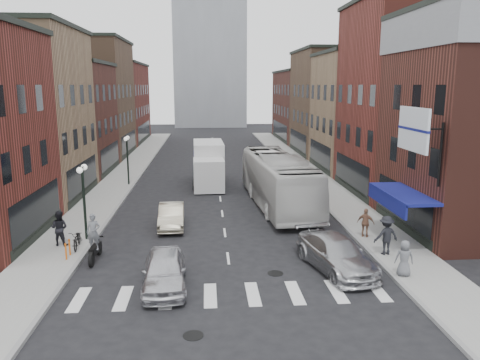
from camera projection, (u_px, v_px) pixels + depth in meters
The scene contains 30 objects.
ground at pixel (229, 266), 21.53m from camera, with size 160.00×160.00×0.00m, color black.
sidewalk_left at pixel (124, 176), 42.41m from camera, with size 3.00×74.00×0.15m, color gray.
sidewalk_right at pixel (308, 174), 43.62m from camera, with size 3.00×74.00×0.15m, color gray.
curb_left at pixel (140, 177), 42.53m from camera, with size 0.20×74.00×0.16m, color gray.
curb_right at pixel (292, 175), 43.53m from camera, with size 0.20×74.00×0.16m, color gray.
crosswalk_stripes at pixel (233, 295), 18.60m from camera, with size 12.00×2.20×0.01m, color silver.
bldg_left_mid_a at pixel (7, 114), 32.92m from camera, with size 10.30×10.20×12.30m.
bldg_left_mid_b at pixel (53, 119), 42.89m from camera, with size 10.30×10.20×10.30m.
bldg_left_far_a at pixel (83, 99), 53.34m from camera, with size 10.30×12.20×13.30m.
bldg_left_far_b at pixel (108, 103), 67.22m from camera, with size 10.30×16.20×11.30m.
bldg_right_mid_a at pixel (420, 99), 34.85m from camera, with size 10.30×10.20×14.30m.
bldg_right_mid_b at pixel (372, 112), 44.92m from camera, with size 10.30×10.20×11.30m.
bldg_right_far_a at pixel (340, 102), 55.57m from camera, with size 10.30×12.20×12.30m.
bldg_right_far_b at pixel (313, 106), 69.45m from camera, with size 10.30×16.20×10.30m.
awning_blue at pixel (399, 195), 24.08m from camera, with size 1.80×5.00×0.78m.
billboard_sign at pixel (415, 131), 21.40m from camera, with size 1.52×3.00×3.70m.
streetlamp_near at pixel (83, 188), 24.33m from camera, with size 0.32×1.22×4.11m.
streetlamp_far at pixel (127, 151), 38.01m from camera, with size 0.32×1.22×4.11m.
bike_rack at pixel (68, 249), 22.15m from camera, with size 0.08×0.68×0.80m.
box_truck at pixel (209, 164), 38.83m from camera, with size 2.59×8.04×3.48m.
motorcycle_rider at pixel (94, 239), 21.96m from camera, with size 0.65×2.27×2.32m.
transit_bus at pixel (278, 180), 31.92m from camera, with size 3.01×12.86×3.58m, color silver.
sedan_left_near at pixel (164, 271), 19.11m from camera, with size 1.75×4.35×1.48m, color silver.
sedan_left_far at pixel (171, 216), 27.32m from camera, with size 1.43×4.10×1.35m, color #C1B89C.
curb_car at pixel (336, 254), 20.98m from camera, with size 2.10×5.16×1.50m, color #B1B1B6.
parked_bicycle at pixel (77, 239), 23.43m from camera, with size 0.62×1.78×0.93m, color black.
ped_left_solo at pixel (59, 228), 23.75m from camera, with size 0.88×0.51×1.81m, color black.
ped_right_a at pixel (386, 235), 22.45m from camera, with size 1.23×0.61×1.90m, color black.
ped_right_b at pixel (366, 223), 25.06m from camera, with size 0.92×0.46×1.57m, color #875B44.
ped_right_c at pixel (404, 258), 19.94m from camera, with size 0.77×0.50×1.57m, color slate.
Camera 1 is at (-0.97, -20.29, 8.19)m, focal length 35.00 mm.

